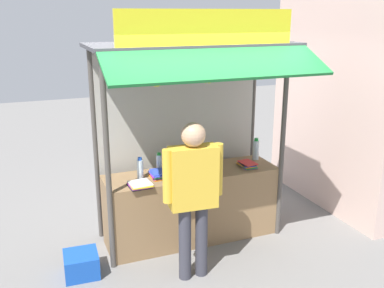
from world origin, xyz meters
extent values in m
plane|color=slate|center=(0.00, 0.00, 0.00)|extent=(20.00, 20.00, 0.00)
cube|color=olive|center=(0.00, 0.00, 0.43)|extent=(2.10, 0.59, 0.87)
cylinder|color=#4C4742|center=(-1.05, -0.30, 1.17)|extent=(0.06, 0.06, 2.34)
cylinder|color=#4C4742|center=(1.05, -0.30, 1.17)|extent=(0.06, 0.06, 2.34)
cylinder|color=#4C4742|center=(-1.05, 0.45, 1.17)|extent=(0.06, 0.06, 2.34)
cylinder|color=#4C4742|center=(1.05, 0.45, 1.17)|extent=(0.06, 0.06, 2.34)
cube|color=#B7B2A8|center=(0.00, 0.45, 1.15)|extent=(2.06, 0.04, 2.29)
cube|color=#3F3F44|center=(0.00, -0.02, 2.36)|extent=(2.30, 0.95, 0.04)
cube|color=#1E7A38|center=(0.00, -0.75, 2.23)|extent=(2.26, 0.51, 0.26)
cube|color=yellow|center=(0.00, -0.45, 2.56)|extent=(1.89, 0.04, 0.35)
cylinder|color=#59544C|center=(0.00, -0.40, 2.26)|extent=(2.00, 0.02, 0.02)
cylinder|color=silver|center=(-0.25, 0.20, 0.98)|extent=(0.07, 0.07, 0.22)
cylinder|color=white|center=(-0.25, 0.20, 1.11)|extent=(0.05, 0.05, 0.03)
cylinder|color=silver|center=(-0.36, 0.14, 0.98)|extent=(0.07, 0.07, 0.21)
cylinder|color=#198C33|center=(-0.36, 0.14, 1.10)|extent=(0.04, 0.04, 0.03)
cylinder|color=silver|center=(-0.63, 0.01, 0.98)|extent=(0.07, 0.07, 0.23)
cylinder|color=blue|center=(-0.63, 0.01, 1.11)|extent=(0.05, 0.05, 0.03)
cylinder|color=silver|center=(0.94, 0.14, 1.00)|extent=(0.08, 0.08, 0.25)
cylinder|color=#198C33|center=(0.94, 0.14, 1.14)|extent=(0.05, 0.05, 0.03)
cube|color=orange|center=(-0.41, -0.02, 0.88)|extent=(0.23, 0.25, 0.01)
cube|color=purple|center=(-0.41, -0.02, 0.89)|extent=(0.22, 0.25, 0.01)
cube|color=black|center=(-0.40, -0.03, 0.89)|extent=(0.23, 0.25, 0.01)
cube|color=green|center=(-0.40, -0.02, 0.90)|extent=(0.21, 0.24, 0.01)
cube|color=purple|center=(-0.42, -0.02, 0.91)|extent=(0.22, 0.24, 0.01)
cube|color=blue|center=(-0.41, -0.04, 0.93)|extent=(0.22, 0.25, 0.01)
cube|color=blue|center=(-0.40, -0.02, 0.94)|extent=(0.21, 0.24, 0.01)
cube|color=purple|center=(0.71, -0.08, 0.87)|extent=(0.18, 0.24, 0.01)
cube|color=green|center=(0.70, -0.09, 0.88)|extent=(0.17, 0.23, 0.01)
cube|color=green|center=(0.71, -0.07, 0.89)|extent=(0.18, 0.25, 0.01)
cube|color=orange|center=(0.70, -0.08, 0.90)|extent=(0.19, 0.25, 0.01)
cube|color=blue|center=(0.70, -0.08, 0.91)|extent=(0.18, 0.24, 0.01)
cube|color=black|center=(0.70, -0.07, 0.92)|extent=(0.19, 0.25, 0.01)
cube|color=red|center=(0.71, -0.08, 0.93)|extent=(0.18, 0.25, 0.01)
cube|color=yellow|center=(0.02, -0.20, 0.88)|extent=(0.20, 0.30, 0.01)
cube|color=green|center=(0.01, -0.21, 0.89)|extent=(0.20, 0.30, 0.01)
cube|color=yellow|center=(0.03, -0.22, 0.89)|extent=(0.20, 0.29, 0.01)
cube|color=white|center=(0.03, -0.20, 0.90)|extent=(0.19, 0.29, 0.01)
cube|color=black|center=(-0.71, -0.21, 0.87)|extent=(0.24, 0.24, 0.01)
cube|color=purple|center=(-0.70, -0.21, 0.89)|extent=(0.24, 0.24, 0.01)
cube|color=yellow|center=(-0.69, -0.22, 0.90)|extent=(0.23, 0.23, 0.01)
cube|color=white|center=(-0.69, -0.21, 0.91)|extent=(0.25, 0.25, 0.01)
cylinder|color=#332D23|center=(0.64, -0.40, 2.20)|extent=(0.01, 0.01, 0.09)
cylinder|color=olive|center=(0.64, -0.40, 2.14)|extent=(0.04, 0.04, 0.04)
ellipsoid|color=yellow|center=(0.66, -0.40, 2.06)|extent=(0.04, 0.07, 0.14)
ellipsoid|color=yellow|center=(0.66, -0.38, 2.06)|extent=(0.07, 0.06, 0.15)
ellipsoid|color=yellow|center=(0.65, -0.37, 2.07)|extent=(0.08, 0.05, 0.14)
ellipsoid|color=yellow|center=(0.63, -0.37, 2.07)|extent=(0.08, 0.06, 0.15)
ellipsoid|color=yellow|center=(0.62, -0.39, 2.07)|extent=(0.06, 0.08, 0.15)
ellipsoid|color=yellow|center=(0.62, -0.41, 2.07)|extent=(0.06, 0.08, 0.15)
ellipsoid|color=yellow|center=(0.63, -0.41, 2.06)|extent=(0.07, 0.06, 0.15)
ellipsoid|color=yellow|center=(0.64, -0.41, 2.06)|extent=(0.07, 0.04, 0.14)
ellipsoid|color=yellow|center=(0.66, -0.41, 2.06)|extent=(0.06, 0.07, 0.15)
cylinder|color=#332D23|center=(0.02, -0.40, 2.22)|extent=(0.01, 0.01, 0.07)
cylinder|color=olive|center=(0.02, -0.40, 2.16)|extent=(0.04, 0.04, 0.04)
ellipsoid|color=yellow|center=(0.04, -0.40, 2.07)|extent=(0.04, 0.09, 0.17)
ellipsoid|color=yellow|center=(0.03, -0.38, 2.07)|extent=(0.06, 0.05, 0.17)
ellipsoid|color=yellow|center=(0.01, -0.37, 2.07)|extent=(0.08, 0.06, 0.17)
ellipsoid|color=yellow|center=(-0.01, -0.40, 2.07)|extent=(0.04, 0.09, 0.17)
ellipsoid|color=yellow|center=(0.00, -0.42, 2.07)|extent=(0.07, 0.06, 0.17)
ellipsoid|color=yellow|center=(0.03, -0.41, 2.07)|extent=(0.07, 0.06, 0.17)
cylinder|color=#332D23|center=(-0.53, -0.40, 2.20)|extent=(0.01, 0.01, 0.11)
cylinder|color=olive|center=(-0.53, -0.40, 2.12)|extent=(0.04, 0.04, 0.04)
ellipsoid|color=yellow|center=(-0.51, -0.39, 2.05)|extent=(0.04, 0.07, 0.13)
ellipsoid|color=yellow|center=(-0.52, -0.38, 2.05)|extent=(0.06, 0.06, 0.13)
ellipsoid|color=yellow|center=(-0.53, -0.37, 2.05)|extent=(0.08, 0.04, 0.13)
ellipsoid|color=yellow|center=(-0.55, -0.38, 2.05)|extent=(0.06, 0.06, 0.13)
ellipsoid|color=yellow|center=(-0.55, -0.40, 2.05)|extent=(0.03, 0.06, 0.13)
ellipsoid|color=yellow|center=(-0.54, -0.41, 2.05)|extent=(0.05, 0.05, 0.13)
ellipsoid|color=yellow|center=(-0.53, -0.41, 2.05)|extent=(0.06, 0.03, 0.13)
ellipsoid|color=yellow|center=(-0.51, -0.41, 2.05)|extent=(0.06, 0.07, 0.13)
cylinder|color=#383842|center=(-0.39, -0.78, 0.40)|extent=(0.13, 0.13, 0.81)
cylinder|color=#383842|center=(-0.20, -0.78, 0.40)|extent=(0.13, 0.13, 0.81)
cube|color=gold|center=(-0.29, -0.78, 1.13)|extent=(0.49, 0.24, 0.64)
cylinder|color=gold|center=(-0.56, -0.78, 1.17)|extent=(0.10, 0.10, 0.54)
cylinder|color=gold|center=(-0.03, -0.78, 1.17)|extent=(0.10, 0.10, 0.54)
sphere|color=tan|center=(-0.29, -0.78, 1.57)|extent=(0.24, 0.24, 0.24)
cube|color=#194CB2|center=(-1.40, -0.32, 0.12)|extent=(0.37, 0.37, 0.25)
cube|color=beige|center=(2.15, 0.30, 1.48)|extent=(0.20, 2.40, 2.95)
camera|label=1|loc=(-1.78, -4.53, 2.69)|focal=40.55mm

